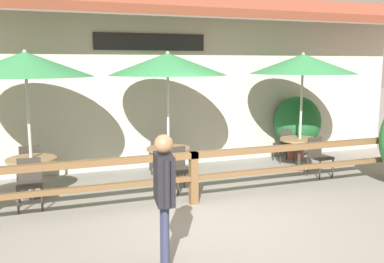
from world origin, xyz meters
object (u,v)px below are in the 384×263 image
(patio_umbrella_near, at_px, (25,64))
(patio_umbrella_middle, at_px, (168,64))
(chair_middle_wallside, at_px, (159,152))
(chair_middle_streetside, at_px, (180,167))
(dining_table_near, at_px, (32,166))
(chair_far_streetside, at_px, (318,155))
(potted_plant_corner_fern, at_px, (297,123))
(pedestrian, at_px, (164,184))
(chair_near_streetside, at_px, (30,181))
(dining_table_middle, at_px, (169,154))
(chair_near_wallside, at_px, (29,163))
(dining_table_far, at_px, (300,145))
(patio_umbrella_far, at_px, (303,64))
(chair_far_wallside, at_px, (285,143))

(patio_umbrella_near, xyz_separation_m, patio_umbrella_middle, (2.74, 0.07, 0.00))
(patio_umbrella_middle, bearing_deg, chair_middle_wallside, 89.70)
(chair_middle_streetside, bearing_deg, patio_umbrella_near, 153.88)
(dining_table_near, xyz_separation_m, chair_far_streetside, (6.00, -0.69, -0.10))
(chair_middle_streetside, relative_size, potted_plant_corner_fern, 0.53)
(patio_umbrella_middle, relative_size, pedestrian, 1.64)
(chair_near_streetside, distance_m, chair_middle_streetside, 2.77)
(patio_umbrella_middle, xyz_separation_m, dining_table_middle, (-0.00, -0.00, -1.90))
(chair_near_wallside, distance_m, potted_plant_corner_fern, 6.65)
(patio_umbrella_near, distance_m, dining_table_middle, 3.33)
(patio_umbrella_middle, relative_size, dining_table_far, 2.97)
(pedestrian, bearing_deg, chair_far_streetside, -48.09)
(dining_table_near, height_order, dining_table_far, same)
(chair_near_wallside, height_order, chair_far_streetside, same)
(pedestrian, bearing_deg, dining_table_near, 30.76)
(patio_umbrella_far, xyz_separation_m, dining_table_far, (0.00, 0.00, -1.90))
(chair_near_streetside, bearing_deg, potted_plant_corner_fern, 16.21)
(dining_table_near, xyz_separation_m, chair_near_streetside, (-0.04, -0.73, -0.10))
(chair_middle_streetside, height_order, potted_plant_corner_fern, potted_plant_corner_fern)
(dining_table_middle, bearing_deg, chair_middle_streetside, -90.29)
(patio_umbrella_near, xyz_separation_m, chair_middle_wallside, (2.74, 0.82, -2.00))
(patio_umbrella_near, relative_size, chair_far_wallside, 3.17)
(chair_middle_wallside, relative_size, chair_far_wallside, 1.00)
(patio_umbrella_middle, distance_m, dining_table_far, 3.77)
(pedestrian, bearing_deg, potted_plant_corner_fern, -38.95)
(patio_umbrella_middle, xyz_separation_m, potted_plant_corner_fern, (3.83, 0.93, -1.54))
(chair_middle_wallside, height_order, chair_far_wallside, same)
(chair_near_streetside, height_order, patio_umbrella_far, patio_umbrella_far)
(chair_near_wallside, bearing_deg, chair_far_wallside, 167.52)
(potted_plant_corner_fern, bearing_deg, dining_table_far, -120.59)
(dining_table_far, distance_m, potted_plant_corner_fern, 1.18)
(patio_umbrella_near, xyz_separation_m, dining_table_near, (0.00, 0.00, -1.90))
(dining_table_far, bearing_deg, chair_middle_wallside, 166.38)
(chair_far_streetside, bearing_deg, dining_table_near, 165.79)
(chair_near_streetside, distance_m, chair_far_streetside, 6.04)
(patio_umbrella_middle, xyz_separation_m, patio_umbrella_far, (3.26, -0.04, 0.00))
(dining_table_near, xyz_separation_m, pedestrian, (1.53, -3.68, 0.49))
(dining_table_middle, xyz_separation_m, dining_table_far, (3.26, -0.04, 0.00))
(chair_near_streetside, relative_size, chair_far_wallside, 1.00)
(patio_umbrella_middle, distance_m, pedestrian, 4.18)
(chair_middle_streetside, bearing_deg, chair_middle_wallside, 77.56)
(chair_near_streetside, xyz_separation_m, chair_far_streetside, (6.04, 0.04, 0.00))
(dining_table_near, relative_size, patio_umbrella_far, 0.34)
(patio_umbrella_near, relative_size, dining_table_near, 2.97)
(chair_near_streetside, bearing_deg, chair_middle_streetside, 2.59)
(dining_table_near, xyz_separation_m, chair_middle_wallside, (2.74, 0.82, -0.10))
(chair_middle_wallside, bearing_deg, patio_umbrella_far, 175.33)
(patio_umbrella_near, bearing_deg, dining_table_near, 0.00)
(dining_table_far, bearing_deg, pedestrian, -140.34)
(dining_table_middle, relative_size, pedestrian, 0.55)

